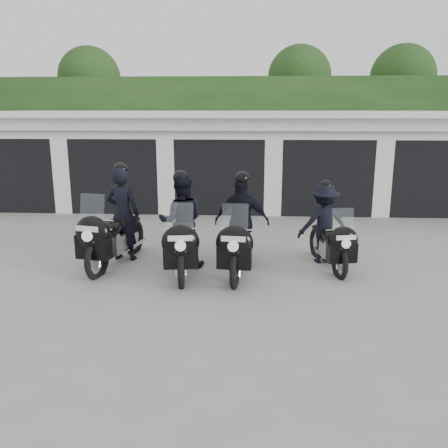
# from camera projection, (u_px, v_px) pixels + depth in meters

# --- Properties ---
(ground) EXTENTS (80.00, 80.00, 0.00)m
(ground) POSITION_uv_depth(u_px,v_px,m) (199.00, 280.00, 8.65)
(ground) COLOR gray
(ground) RESTS_ON ground
(garage_block) EXTENTS (16.40, 6.80, 2.96)m
(garage_block) POSITION_uv_depth(u_px,v_px,m) (224.00, 158.00, 16.13)
(garage_block) COLOR white
(garage_block) RESTS_ON ground
(background_vegetation) EXTENTS (20.00, 3.90, 5.80)m
(background_vegetation) POSITION_uv_depth(u_px,v_px,m) (239.00, 115.00, 20.50)
(background_vegetation) COLOR #1B3A15
(background_vegetation) RESTS_ON ground
(police_bike_a) EXTENTS (1.01, 2.35, 2.07)m
(police_bike_a) POSITION_uv_depth(u_px,v_px,m) (116.00, 224.00, 9.41)
(police_bike_a) COLOR black
(police_bike_a) RESTS_ON ground
(police_bike_b) EXTENTS (0.99, 2.26, 1.97)m
(police_bike_b) POSITION_uv_depth(u_px,v_px,m) (181.00, 228.00, 9.05)
(police_bike_b) COLOR black
(police_bike_b) RESTS_ON ground
(police_bike_c) EXTENTS (1.12, 2.25, 1.96)m
(police_bike_c) POSITION_uv_depth(u_px,v_px,m) (241.00, 229.00, 9.02)
(police_bike_c) COLOR black
(police_bike_c) RESTS_ON ground
(police_bike_d) EXTENTS (1.13, 1.97, 1.74)m
(police_bike_d) POSITION_uv_depth(u_px,v_px,m) (326.00, 228.00, 9.39)
(police_bike_d) COLOR black
(police_bike_d) RESTS_ON ground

